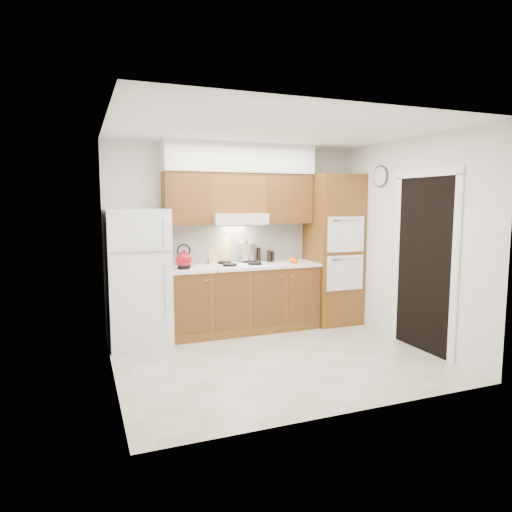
{
  "coord_description": "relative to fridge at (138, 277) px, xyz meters",
  "views": [
    {
      "loc": [
        -2.07,
        -4.69,
        1.81
      ],
      "look_at": [
        -0.08,
        0.45,
        1.15
      ],
      "focal_mm": 32.0,
      "sensor_mm": 36.0,
      "label": 1
    }
  ],
  "objects": [
    {
      "name": "floor",
      "position": [
        1.41,
        -1.14,
        -0.86
      ],
      "size": [
        3.6,
        3.6,
        0.0
      ],
      "primitive_type": "plane",
      "color": "#B9B2A2",
      "rests_on": "ground"
    },
    {
      "name": "ceiling",
      "position": [
        1.41,
        -1.14,
        1.74
      ],
      "size": [
        3.6,
        3.6,
        0.0
      ],
      "primitive_type": "plane",
      "color": "white",
      "rests_on": "wall_back"
    },
    {
      "name": "wall_back",
      "position": [
        1.41,
        0.36,
        0.44
      ],
      "size": [
        3.6,
        0.02,
        2.6
      ],
      "primitive_type": "cube",
      "color": "silver",
      "rests_on": "floor"
    },
    {
      "name": "wall_left",
      "position": [
        -0.4,
        -1.14,
        0.44
      ],
      "size": [
        0.02,
        3.0,
        2.6
      ],
      "primitive_type": "cube",
      "color": "silver",
      "rests_on": "floor"
    },
    {
      "name": "wall_right",
      "position": [
        3.21,
        -1.14,
        0.44
      ],
      "size": [
        0.02,
        3.0,
        2.6
      ],
      "primitive_type": "cube",
      "color": "silver",
      "rests_on": "floor"
    },
    {
      "name": "fridge",
      "position": [
        0.0,
        0.0,
        0.0
      ],
      "size": [
        0.75,
        0.72,
        1.72
      ],
      "primitive_type": "cube",
      "color": "white",
      "rests_on": "floor"
    },
    {
      "name": "base_cabinets",
      "position": [
        1.43,
        0.06,
        -0.41
      ],
      "size": [
        2.11,
        0.6,
        0.9
      ],
      "primitive_type": "cube",
      "color": "brown",
      "rests_on": "floor"
    },
    {
      "name": "countertop",
      "position": [
        1.43,
        0.05,
        0.06
      ],
      "size": [
        2.13,
        0.62,
        0.04
      ],
      "primitive_type": "cube",
      "color": "white",
      "rests_on": "base_cabinets"
    },
    {
      "name": "backsplash",
      "position": [
        1.43,
        0.34,
        0.36
      ],
      "size": [
        2.11,
        0.03,
        0.56
      ],
      "primitive_type": "cube",
      "color": "white",
      "rests_on": "countertop"
    },
    {
      "name": "oven_cabinet",
      "position": [
        2.85,
        0.03,
        0.24
      ],
      "size": [
        0.7,
        0.65,
        2.2
      ],
      "primitive_type": "cube",
      "color": "brown",
      "rests_on": "floor"
    },
    {
      "name": "upper_cab_left",
      "position": [
        0.69,
        0.19,
        0.99
      ],
      "size": [
        0.63,
        0.33,
        0.7
      ],
      "primitive_type": "cube",
      "color": "brown",
      "rests_on": "wall_back"
    },
    {
      "name": "upper_cab_right",
      "position": [
        2.12,
        0.19,
        0.99
      ],
      "size": [
        0.73,
        0.33,
        0.7
      ],
      "primitive_type": "cube",
      "color": "brown",
      "rests_on": "wall_back"
    },
    {
      "name": "range_hood",
      "position": [
        1.38,
        0.13,
        0.71
      ],
      "size": [
        0.75,
        0.45,
        0.15
      ],
      "primitive_type": "cube",
      "color": "silver",
      "rests_on": "wall_back"
    },
    {
      "name": "upper_cab_over_hood",
      "position": [
        1.38,
        0.19,
        1.06
      ],
      "size": [
        0.75,
        0.33,
        0.55
      ],
      "primitive_type": "cube",
      "color": "brown",
      "rests_on": "range_hood"
    },
    {
      "name": "soffit",
      "position": [
        1.43,
        0.18,
        1.54
      ],
      "size": [
        2.13,
        0.36,
        0.4
      ],
      "primitive_type": "cube",
      "color": "silver",
      "rests_on": "wall_back"
    },
    {
      "name": "cooktop",
      "position": [
        1.38,
        0.07,
        0.09
      ],
      "size": [
        0.74,
        0.5,
        0.01
      ],
      "primitive_type": "cube",
      "color": "white",
      "rests_on": "countertop"
    },
    {
      "name": "doorway",
      "position": [
        3.19,
        -1.49,
        0.19
      ],
      "size": [
        0.02,
        0.9,
        2.1
      ],
      "primitive_type": "cube",
      "color": "black",
      "rests_on": "floor"
    },
    {
      "name": "wall_clock",
      "position": [
        3.19,
        -0.59,
        1.29
      ],
      "size": [
        0.02,
        0.3,
        0.3
      ],
      "primitive_type": "cylinder",
      "rotation": [
        0.0,
        1.57,
        0.0
      ],
      "color": "#3F3833",
      "rests_on": "wall_right"
    },
    {
      "name": "kettle",
      "position": [
        0.58,
        -0.03,
        0.2
      ],
      "size": [
        0.27,
        0.27,
        0.22
      ],
      "primitive_type": "sphere",
      "rotation": [
        0.0,
        0.0,
        -0.32
      ],
      "color": "maroon",
      "rests_on": "countertop"
    },
    {
      "name": "cutting_board",
      "position": [
        1.16,
        0.31,
        0.28
      ],
      "size": [
        0.31,
        0.17,
        0.39
      ],
      "primitive_type": "cube",
      "rotation": [
        -0.21,
        0.0,
        -0.24
      ],
      "color": "tan",
      "rests_on": "countertop"
    },
    {
      "name": "stock_pot",
      "position": [
        1.55,
        0.25,
        0.23
      ],
      "size": [
        0.29,
        0.29,
        0.25
      ],
      "primitive_type": "cylinder",
      "rotation": [
        0.0,
        0.0,
        0.29
      ],
      "color": "silver",
      "rests_on": "cooktop"
    },
    {
      "name": "condiment_a",
      "position": [
        1.75,
        0.3,
        0.18
      ],
      "size": [
        0.07,
        0.07,
        0.21
      ],
      "primitive_type": "cylinder",
      "rotation": [
        0.0,
        0.0,
        0.36
      ],
      "color": "black",
      "rests_on": "countertop"
    },
    {
      "name": "condiment_b",
      "position": [
        1.87,
        0.19,
        0.17
      ],
      "size": [
        0.07,
        0.07,
        0.18
      ],
      "primitive_type": "cylinder",
      "rotation": [
        0.0,
        0.0,
        0.34
      ],
      "color": "black",
      "rests_on": "countertop"
    },
    {
      "name": "condiment_c",
      "position": [
        1.93,
        0.21,
        0.16
      ],
      "size": [
        0.06,
        0.06,
        0.16
      ],
      "primitive_type": "cylinder",
      "rotation": [
        0.0,
        0.0,
        -0.02
      ],
      "color": "black",
      "rests_on": "countertop"
    },
    {
      "name": "orange_near",
      "position": [
        2.17,
        -0.08,
        0.12
      ],
      "size": [
        0.08,
        0.08,
        0.07
      ],
      "primitive_type": "sphere",
      "rotation": [
        0.0,
        0.0,
        0.06
      ],
      "color": "#D8420B",
      "rests_on": "countertop"
    },
    {
      "name": "orange_far",
      "position": [
        2.15,
        -0.02,
        0.12
      ],
      "size": [
        0.1,
        0.1,
        0.09
      ],
      "primitive_type": "sphere",
      "rotation": [
        0.0,
        0.0,
        -0.11
      ],
      "color": "orange",
      "rests_on": "countertop"
    }
  ]
}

